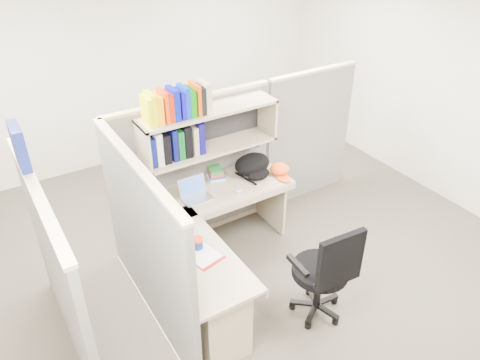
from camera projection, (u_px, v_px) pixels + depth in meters
ground at (238, 279)px, 4.71m from camera, size 6.00×6.00×0.00m
room_shell at (238, 134)px, 3.85m from camera, size 6.00×6.00×6.00m
cubicle at (180, 193)px, 4.39m from camera, size 3.79×1.84×1.95m
desk at (216, 279)px, 4.09m from camera, size 1.74×1.75×0.73m
laptop at (196, 190)px, 4.57m from camera, size 0.29×0.29×0.21m
backpack at (255, 166)px, 4.93m from camera, size 0.43×0.35×0.24m
orange_cap at (280, 169)px, 5.00m from camera, size 0.27×0.29×0.11m
snack_canister at (197, 243)px, 3.97m from camera, size 0.10×0.10×0.10m
tissue_box at (177, 273)px, 3.58m from camera, size 0.17×0.17×0.21m
mouse at (238, 191)px, 4.72m from camera, size 0.09×0.07×0.03m
paper_cup at (201, 182)px, 4.79m from camera, size 0.10×0.10×0.11m
book_stack at (215, 172)px, 4.95m from camera, size 0.21×0.26×0.11m
loose_paper at (201, 253)px, 3.93m from camera, size 0.29×0.35×0.00m
task_chair at (322, 285)px, 4.11m from camera, size 0.56×0.52×1.05m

